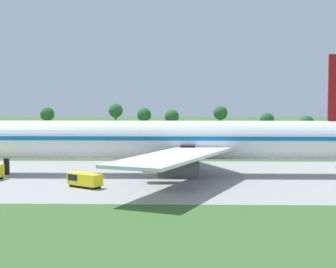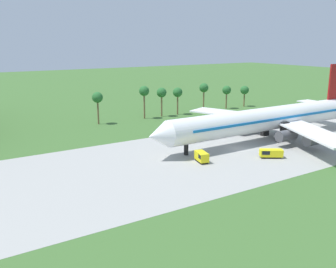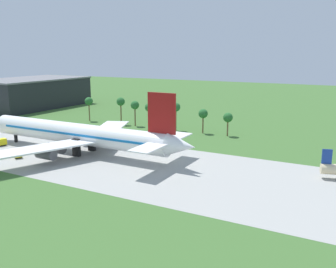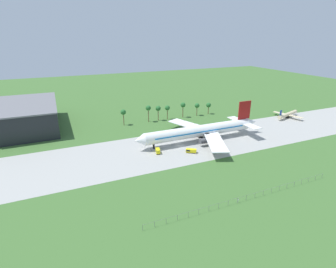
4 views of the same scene
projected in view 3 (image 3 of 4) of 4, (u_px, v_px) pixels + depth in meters
The scene contains 6 objects.
ground_plane at pixel (41, 149), 121.62m from camera, with size 600.00×600.00×0.00m, color #3D662D.
taxiway_strip at pixel (41, 149), 121.62m from camera, with size 320.00×44.00×0.02m.
jet_airliner at pixel (80, 134), 115.65m from camera, with size 78.83×58.77×20.26m.
baggage_tug at pixel (17, 153), 112.19m from camera, with size 5.56×4.62×2.08m.
terminal_building at pixel (32, 93), 213.31m from camera, with size 36.72×61.20×16.19m.
palm_tree_row at pixel (154, 108), 153.31m from camera, with size 69.71×3.60×11.78m.
Camera 3 is at (92.39, -83.91, 30.78)m, focal length 40.00 mm.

